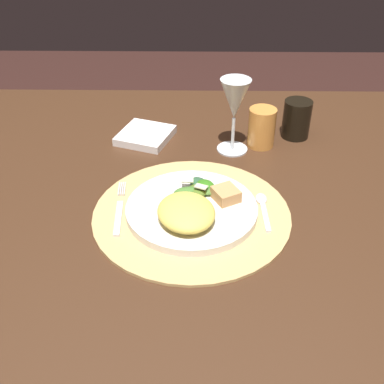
{
  "coord_description": "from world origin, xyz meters",
  "views": [
    {
      "loc": [
        0.02,
        -0.83,
        1.29
      ],
      "look_at": [
        0.01,
        -0.05,
        0.74
      ],
      "focal_mm": 44.21,
      "sensor_mm": 36.0,
      "label": 1
    }
  ],
  "objects_px": {
    "dining_table": "(188,226)",
    "dinner_plate": "(192,209)",
    "dark_tumbler": "(297,119)",
    "fork": "(119,210)",
    "wine_glass": "(235,102)",
    "spoon": "(263,206)",
    "napkin": "(145,135)",
    "amber_tumbler": "(262,128)"
  },
  "relations": [
    {
      "from": "dinner_plate",
      "to": "fork",
      "type": "distance_m",
      "value": 0.14
    },
    {
      "from": "wine_glass",
      "to": "dark_tumbler",
      "type": "distance_m",
      "value": 0.19
    },
    {
      "from": "amber_tumbler",
      "to": "dark_tumbler",
      "type": "xyz_separation_m",
      "value": [
        0.09,
        0.05,
        -0.0
      ]
    },
    {
      "from": "dining_table",
      "to": "spoon",
      "type": "height_order",
      "value": "spoon"
    },
    {
      "from": "dining_table",
      "to": "wine_glass",
      "type": "height_order",
      "value": "wine_glass"
    },
    {
      "from": "fork",
      "to": "spoon",
      "type": "xyz_separation_m",
      "value": [
        0.28,
        0.02,
        0.0
      ]
    },
    {
      "from": "wine_glass",
      "to": "dark_tumbler",
      "type": "height_order",
      "value": "wine_glass"
    },
    {
      "from": "dining_table",
      "to": "wine_glass",
      "type": "xyz_separation_m",
      "value": [
        0.1,
        0.16,
        0.23
      ]
    },
    {
      "from": "dinner_plate",
      "to": "amber_tumbler",
      "type": "height_order",
      "value": "amber_tumbler"
    },
    {
      "from": "wine_glass",
      "to": "dining_table",
      "type": "bearing_deg",
      "value": -122.6
    },
    {
      "from": "dinner_plate",
      "to": "fork",
      "type": "height_order",
      "value": "dinner_plate"
    },
    {
      "from": "fork",
      "to": "dark_tumbler",
      "type": "distance_m",
      "value": 0.51
    },
    {
      "from": "dinner_plate",
      "to": "napkin",
      "type": "height_order",
      "value": "dinner_plate"
    },
    {
      "from": "dining_table",
      "to": "dinner_plate",
      "type": "xyz_separation_m",
      "value": [
        0.01,
        -0.1,
        0.12
      ]
    },
    {
      "from": "napkin",
      "to": "wine_glass",
      "type": "bearing_deg",
      "value": -13.5
    },
    {
      "from": "dark_tumbler",
      "to": "dinner_plate",
      "type": "bearing_deg",
      "value": -127.8
    },
    {
      "from": "dining_table",
      "to": "fork",
      "type": "relative_size",
      "value": 6.81
    },
    {
      "from": "dining_table",
      "to": "dinner_plate",
      "type": "distance_m",
      "value": 0.15
    },
    {
      "from": "fork",
      "to": "wine_glass",
      "type": "bearing_deg",
      "value": 47.21
    },
    {
      "from": "spoon",
      "to": "wine_glass",
      "type": "height_order",
      "value": "wine_glass"
    },
    {
      "from": "fork",
      "to": "wine_glass",
      "type": "distance_m",
      "value": 0.36
    },
    {
      "from": "dinner_plate",
      "to": "dark_tumbler",
      "type": "xyz_separation_m",
      "value": [
        0.25,
        0.33,
        0.03
      ]
    },
    {
      "from": "fork",
      "to": "dark_tumbler",
      "type": "height_order",
      "value": "dark_tumbler"
    },
    {
      "from": "dining_table",
      "to": "spoon",
      "type": "bearing_deg",
      "value": -26.34
    },
    {
      "from": "spoon",
      "to": "amber_tumbler",
      "type": "xyz_separation_m",
      "value": [
        0.02,
        0.26,
        0.04
      ]
    },
    {
      "from": "dining_table",
      "to": "dark_tumbler",
      "type": "relative_size",
      "value": 12.49
    },
    {
      "from": "napkin",
      "to": "fork",
      "type": "bearing_deg",
      "value": -94.18
    },
    {
      "from": "dinner_plate",
      "to": "wine_glass",
      "type": "bearing_deg",
      "value": 69.97
    },
    {
      "from": "dinner_plate",
      "to": "spoon",
      "type": "bearing_deg",
      "value": 8.59
    },
    {
      "from": "wine_glass",
      "to": "napkin",
      "type": "bearing_deg",
      "value": 166.5
    },
    {
      "from": "amber_tumbler",
      "to": "fork",
      "type": "bearing_deg",
      "value": -137.59
    },
    {
      "from": "spoon",
      "to": "napkin",
      "type": "xyz_separation_m",
      "value": [
        -0.26,
        0.29,
        0.0
      ]
    },
    {
      "from": "napkin",
      "to": "dinner_plate",
      "type": "bearing_deg",
      "value": -68.78
    },
    {
      "from": "dining_table",
      "to": "dinner_plate",
      "type": "relative_size",
      "value": 4.59
    },
    {
      "from": "wine_glass",
      "to": "amber_tumbler",
      "type": "height_order",
      "value": "wine_glass"
    },
    {
      "from": "spoon",
      "to": "amber_tumbler",
      "type": "relative_size",
      "value": 1.31
    },
    {
      "from": "spoon",
      "to": "napkin",
      "type": "height_order",
      "value": "napkin"
    },
    {
      "from": "dinner_plate",
      "to": "napkin",
      "type": "distance_m",
      "value": 0.33
    },
    {
      "from": "dining_table",
      "to": "napkin",
      "type": "bearing_deg",
      "value": 117.47
    },
    {
      "from": "dining_table",
      "to": "wine_glass",
      "type": "distance_m",
      "value": 0.3
    },
    {
      "from": "dinner_plate",
      "to": "napkin",
      "type": "xyz_separation_m",
      "value": [
        -0.12,
        0.31,
        -0.0
      ]
    },
    {
      "from": "dinner_plate",
      "to": "amber_tumbler",
      "type": "relative_size",
      "value": 2.7
    }
  ]
}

